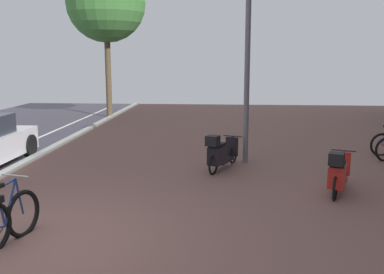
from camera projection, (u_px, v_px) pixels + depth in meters
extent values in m
cube|color=brown|center=(363.00, 255.00, 6.30)|extent=(14.40, 40.00, 0.05)
torus|color=black|center=(23.00, 214.00, 6.91)|extent=(0.25, 0.75, 0.76)
cylinder|color=navy|center=(10.00, 202.00, 6.61)|extent=(0.11, 0.32, 0.66)
cylinder|color=navy|center=(1.00, 208.00, 6.44)|extent=(0.07, 0.14, 0.60)
cylinder|color=navy|center=(6.00, 184.00, 6.51)|extent=(0.13, 0.39, 0.09)
cylinder|color=navy|center=(19.00, 197.00, 6.80)|extent=(0.07, 0.15, 0.60)
cylinder|color=#ADADB2|center=(15.00, 176.00, 6.68)|extent=(0.47, 0.14, 0.02)
torus|color=black|center=(382.00, 145.00, 12.51)|extent=(0.68, 0.16, 0.68)
torus|color=black|center=(213.00, 165.00, 10.52)|extent=(0.24, 0.48, 0.50)
torus|color=black|center=(233.00, 154.00, 11.66)|extent=(0.24, 0.48, 0.50)
cube|color=black|center=(224.00, 160.00, 11.09)|extent=(0.53, 0.78, 0.08)
cube|color=black|center=(217.00, 155.00, 10.69)|extent=(0.49, 0.64, 0.44)
cube|color=black|center=(217.00, 145.00, 10.65)|extent=(0.44, 0.58, 0.06)
cylinder|color=black|center=(233.00, 145.00, 11.60)|extent=(0.11, 0.14, 0.50)
cube|color=black|center=(232.00, 147.00, 11.53)|extent=(0.33, 0.20, 0.50)
cylinder|color=black|center=(233.00, 136.00, 11.53)|extent=(0.49, 0.22, 0.03)
cube|color=black|center=(213.00, 141.00, 10.37)|extent=(0.37, 0.37, 0.24)
torus|color=black|center=(335.00, 188.00, 8.62)|extent=(0.23, 0.50, 0.51)
torus|color=black|center=(343.00, 173.00, 9.78)|extent=(0.23, 0.50, 0.51)
cube|color=#B0231D|center=(339.00, 181.00, 9.20)|extent=(0.51, 0.78, 0.08)
cube|color=#B0231D|center=(337.00, 176.00, 8.79)|extent=(0.48, 0.64, 0.44)
cube|color=black|center=(338.00, 163.00, 8.75)|extent=(0.42, 0.58, 0.06)
cylinder|color=#B0231D|center=(343.00, 162.00, 9.71)|extent=(0.11, 0.14, 0.52)
cube|color=#B0231D|center=(343.00, 164.00, 9.65)|extent=(0.33, 0.19, 0.51)
cylinder|color=black|center=(344.00, 151.00, 9.64)|extent=(0.50, 0.21, 0.03)
cube|color=black|center=(337.00, 159.00, 8.47)|extent=(0.36, 0.36, 0.24)
cylinder|color=black|center=(29.00, 146.00, 12.39)|extent=(0.20, 0.62, 0.62)
cylinder|color=slate|center=(247.00, 62.00, 11.32)|extent=(0.14, 0.14, 5.24)
cylinder|color=brown|center=(108.00, 75.00, 20.31)|extent=(0.26, 0.26, 3.92)
sphere|color=#417E39|center=(106.00, 2.00, 19.74)|extent=(3.53, 3.53, 3.53)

